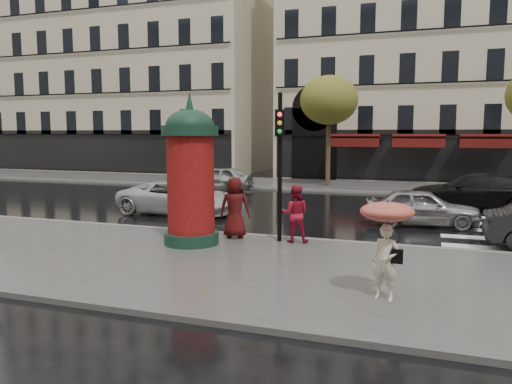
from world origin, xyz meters
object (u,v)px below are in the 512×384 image
at_px(woman_umbrella, 387,234).
at_px(morris_column, 191,172).
at_px(woman_red, 295,214).
at_px(car_white, 178,198).
at_px(car_black, 474,192).
at_px(traffic_light, 280,152).
at_px(man_burgundy, 235,207).
at_px(car_far_silver, 217,178).
at_px(car_silver, 422,207).

distance_m(woman_umbrella, morris_column, 6.53).
relative_size(woman_umbrella, woman_red, 1.16).
height_order(car_white, car_black, car_black).
xyz_separation_m(woman_umbrella, car_white, (-8.84, 8.24, -0.72)).
height_order(morris_column, traffic_light, morris_column).
height_order(morris_column, car_white, morris_column).
bearing_deg(woman_red, man_burgundy, -10.58).
xyz_separation_m(man_burgundy, car_far_silver, (-5.99, 12.23, -0.35)).
bearing_deg(woman_red, traffic_light, 2.32).
distance_m(woman_red, man_burgundy, 1.88).
bearing_deg(car_silver, woman_red, 138.58).
relative_size(traffic_light, car_white, 0.88).
xyz_separation_m(traffic_light, car_silver, (3.86, 4.67, -2.06)).
bearing_deg(car_black, woman_umbrella, -10.40).
bearing_deg(man_burgundy, traffic_light, 160.39).
height_order(traffic_light, car_silver, traffic_light).
bearing_deg(traffic_light, man_burgundy, 175.95).
distance_m(morris_column, car_silver, 8.56).
relative_size(woman_red, car_black, 0.31).
bearing_deg(woman_red, car_silver, -137.38).
bearing_deg(morris_column, traffic_light, 24.99).
bearing_deg(morris_column, woman_umbrella, -28.85).
relative_size(woman_umbrella, traffic_light, 0.45).
xyz_separation_m(woman_red, car_far_silver, (-7.87, 12.23, -0.26)).
height_order(woman_red, man_burgundy, man_burgundy).
bearing_deg(car_black, traffic_light, -32.43).
bearing_deg(car_far_silver, car_white, 7.81).
bearing_deg(car_silver, morris_column, 128.34).
xyz_separation_m(woman_umbrella, car_silver, (0.49, 8.87, -0.73)).
bearing_deg(car_white, woman_red, -121.07).
bearing_deg(car_white, car_far_silver, 15.78).
bearing_deg(traffic_light, car_white, 143.61).
distance_m(man_burgundy, car_far_silver, 13.62).
distance_m(woman_red, traffic_light, 1.83).
height_order(car_black, car_far_silver, car_black).
distance_m(car_white, car_far_silver, 8.53).
height_order(car_silver, car_far_silver, car_far_silver).
distance_m(morris_column, car_black, 13.18).
bearing_deg(woman_umbrella, car_black, 79.46).
xyz_separation_m(car_black, car_far_silver, (-13.29, 3.16, -0.10)).
xyz_separation_m(man_burgundy, morris_column, (-0.87, -1.18, 1.14)).
distance_m(man_burgundy, traffic_light, 2.21).
bearing_deg(morris_column, car_white, 121.75).
xyz_separation_m(car_silver, car_white, (-9.33, -0.63, 0.02)).
bearing_deg(man_burgundy, car_black, -144.37).
xyz_separation_m(car_silver, car_black, (2.01, 4.51, 0.13)).
bearing_deg(car_black, car_silver, -23.82).
height_order(car_silver, car_white, car_white).
height_order(man_burgundy, car_far_silver, man_burgundy).
xyz_separation_m(woman_umbrella, car_black, (2.49, 13.38, -0.60)).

